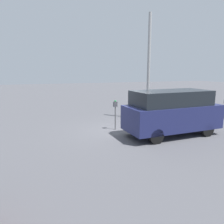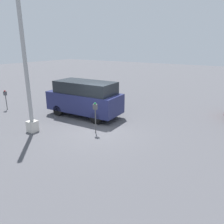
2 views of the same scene
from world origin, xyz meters
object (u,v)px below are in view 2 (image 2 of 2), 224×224
Objects in this scene: parking_meter_far at (5,95)px; lamp_post at (28,86)px; parked_van at (85,98)px; parking_meter_near at (95,111)px.

lamp_post is (-4.62, 1.53, 1.33)m from parking_meter_far.
parked_van is (-5.18, -1.83, 0.17)m from parking_meter_far.
parking_meter_near is 0.24× the size of lamp_post.
parking_meter_near is 0.34× the size of parked_van.
lamp_post is at bearing 77.96° from parked_van.
parking_meter_far is at bearing -18.30° from lamp_post.
lamp_post is at bearing 149.87° from parking_meter_far.
parked_van is at bearing -99.50° from lamp_post.
parking_meter_near reaches higher than parking_meter_far.
lamp_post reaches higher than parking_meter_far.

